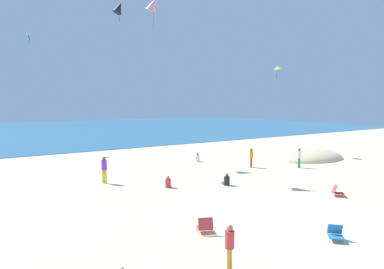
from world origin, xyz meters
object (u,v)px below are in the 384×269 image
(person_3, at_px, (251,156))
(kite_black, at_px, (119,8))
(kite_orange, at_px, (277,68))
(kite_pink, at_px, (153,4))
(kite_teal, at_px, (28,37))
(person_4, at_px, (226,181))
(person_0, at_px, (168,183))
(person_5, at_px, (230,244))
(beach_chair_far_left, at_px, (337,191))
(person_7, at_px, (104,168))
(beach_chair_mid_beach, at_px, (205,226))
(beach_chair_near_camera, at_px, (335,233))
(person_6, at_px, (299,157))
(person_2, at_px, (197,158))

(person_3, distance_m, kite_black, 16.84)
(person_3, relative_size, kite_orange, 1.13)
(kite_pink, distance_m, kite_teal, 18.71)
(person_4, xyz_separation_m, kite_pink, (-2.04, 5.81, 11.65))
(person_0, xyz_separation_m, person_3, (8.47, 1.88, 0.61))
(person_5, xyz_separation_m, kite_pink, (4.43, 14.06, 11.09))
(beach_chair_far_left, relative_size, person_0, 1.13)
(kite_black, bearing_deg, person_7, -117.93)
(beach_chair_mid_beach, bearing_deg, person_3, -27.23)
(beach_chair_far_left, bearing_deg, person_3, 124.40)
(kite_black, relative_size, kite_pink, 0.88)
(person_4, xyz_separation_m, kite_black, (-2.14, 12.22, 12.91))
(person_0, bearing_deg, kite_black, 17.58)
(kite_pink, bearing_deg, beach_chair_far_left, -62.74)
(person_0, height_order, person_4, person_4)
(beach_chair_near_camera, xyz_separation_m, person_5, (-4.74, 0.38, 0.56))
(person_5, xyz_separation_m, kite_orange, (18.76, 15.86, 7.68))
(beach_chair_far_left, relative_size, person_3, 0.54)
(beach_chair_near_camera, height_order, person_6, person_6)
(beach_chair_near_camera, relative_size, beach_chair_mid_beach, 1.02)
(person_7, relative_size, kite_teal, 1.37)
(beach_chair_mid_beach, height_order, person_0, person_0)
(beach_chair_near_camera, height_order, kite_black, kite_black)
(person_0, bearing_deg, kite_pink, 7.50)
(beach_chair_near_camera, distance_m, person_6, 14.07)
(person_5, xyz_separation_m, person_6, (14.72, 9.52, 0.05))
(person_2, height_order, kite_teal, kite_teal)
(kite_black, height_order, kite_teal, kite_black)
(kite_pink, bearing_deg, beach_chair_mid_beach, -106.78)
(kite_pink, bearing_deg, person_4, -70.63)
(person_6, relative_size, kite_orange, 1.15)
(beach_chair_mid_beach, relative_size, person_6, 0.49)
(beach_chair_near_camera, bearing_deg, person_3, -165.88)
(beach_chair_far_left, height_order, person_7, person_7)
(person_0, bearing_deg, person_5, -174.36)
(beach_chair_far_left, bearing_deg, beach_chair_near_camera, -101.67)
(person_6, bearing_deg, kite_teal, -160.79)
(beach_chair_mid_beach, relative_size, person_2, 0.97)
(person_0, xyz_separation_m, kite_orange, (15.58, 6.11, 8.25))
(kite_black, height_order, kite_orange, kite_black)
(person_6, bearing_deg, person_5, -73.87)
(person_5, bearing_deg, person_2, -69.85)
(kite_black, bearing_deg, person_6, -46.50)
(person_0, distance_m, kite_black, 16.83)
(kite_black, bearing_deg, person_0, -96.12)
(beach_chair_near_camera, xyz_separation_m, kite_pink, (-0.31, 14.44, 11.65))
(beach_chair_mid_beach, relative_size, person_5, 0.52)
(person_4, bearing_deg, beach_chair_mid_beach, 143.38)
(person_5, distance_m, kite_orange, 25.74)
(person_7, height_order, kite_teal, kite_teal)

